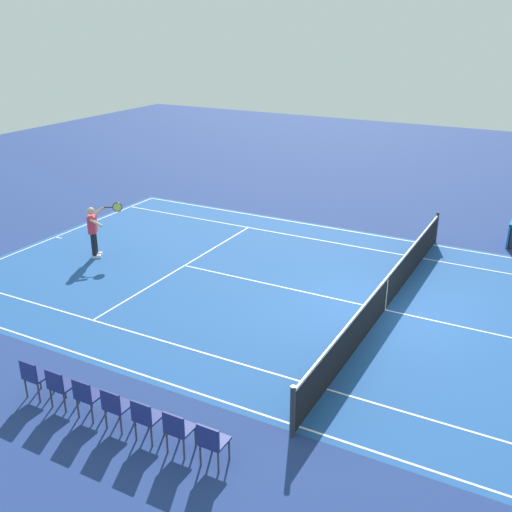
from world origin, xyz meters
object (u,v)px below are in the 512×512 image
at_px(tennis_ball, 347,352).
at_px(spectator_chair_5, 60,385).
at_px(spectator_chair_3, 116,405).
at_px(spectator_chair_2, 146,417).
at_px(spectator_chair_1, 178,428).
at_px(spectator_chair_4, 87,395).
at_px(spectator_chair_6, 34,375).
at_px(tennis_net, 386,293).
at_px(tennis_player_near, 94,229).
at_px(spectator_chair_0, 212,441).

height_order(tennis_ball, spectator_chair_5, spectator_chair_5).
height_order(tennis_ball, spectator_chair_3, spectator_chair_3).
xyz_separation_m(spectator_chair_2, spectator_chair_5, (2.10, 0.00, 0.00)).
xyz_separation_m(spectator_chair_1, spectator_chair_4, (2.10, 0.00, 0.00)).
height_order(spectator_chair_1, spectator_chair_4, same).
bearing_deg(spectator_chair_6, tennis_net, -125.35).
bearing_deg(spectator_chair_4, tennis_player_near, -48.68).
bearing_deg(tennis_net, tennis_player_near, 4.25).
relative_size(tennis_net, spectator_chair_6, 13.30).
bearing_deg(spectator_chair_0, spectator_chair_6, 0.00).
height_order(tennis_net, spectator_chair_5, tennis_net).
distance_m(spectator_chair_0, spectator_chair_4, 2.80).
bearing_deg(spectator_chair_2, spectator_chair_0, 180.00).
height_order(tennis_ball, spectator_chair_2, spectator_chair_2).
height_order(tennis_ball, spectator_chair_0, spectator_chair_0).
bearing_deg(tennis_net, spectator_chair_1, 77.60).
relative_size(spectator_chair_3, spectator_chair_4, 1.00).
bearing_deg(spectator_chair_4, spectator_chair_0, 180.00).
bearing_deg(tennis_ball, spectator_chair_6, 42.72).
height_order(tennis_player_near, spectator_chair_4, tennis_player_near).
bearing_deg(spectator_chair_5, spectator_chair_2, 180.00).
bearing_deg(spectator_chair_2, spectator_chair_5, 0.00).
bearing_deg(tennis_net, spectator_chair_6, 54.65).
xyz_separation_m(tennis_ball, spectator_chair_2, (2.16, 4.58, 0.49)).
height_order(spectator_chair_0, spectator_chair_3, same).
bearing_deg(tennis_net, spectator_chair_5, 58.56).
relative_size(spectator_chair_0, spectator_chair_6, 1.00).
bearing_deg(spectator_chair_4, spectator_chair_3, 180.00).
xyz_separation_m(spectator_chair_0, spectator_chair_4, (2.80, 0.00, 0.00)).
relative_size(tennis_ball, spectator_chair_2, 0.08).
bearing_deg(tennis_ball, tennis_net, -92.62).
distance_m(tennis_player_near, spectator_chair_3, 9.09).
height_order(spectator_chair_0, spectator_chair_2, same).
height_order(spectator_chair_3, spectator_chair_4, same).
height_order(spectator_chair_2, spectator_chair_4, same).
relative_size(spectator_chair_4, spectator_chair_5, 1.00).
xyz_separation_m(spectator_chair_0, spectator_chair_6, (4.21, 0.00, 0.00)).
xyz_separation_m(spectator_chair_3, spectator_chair_6, (2.10, 0.00, 0.00)).
bearing_deg(spectator_chair_6, spectator_chair_5, 180.00).
distance_m(spectator_chair_1, spectator_chair_6, 3.50).
relative_size(tennis_net, spectator_chair_3, 13.30).
relative_size(spectator_chair_2, spectator_chair_3, 1.00).
bearing_deg(spectator_chair_0, tennis_net, -96.95).
bearing_deg(spectator_chair_3, spectator_chair_0, 180.00).
relative_size(tennis_ball, spectator_chair_6, 0.08).
height_order(spectator_chair_4, spectator_chair_5, same).
relative_size(spectator_chair_3, spectator_chair_6, 1.00).
bearing_deg(spectator_chair_4, spectator_chair_2, 180.00).
bearing_deg(spectator_chair_3, spectator_chair_5, 0.00).
xyz_separation_m(tennis_net, spectator_chair_2, (2.28, 7.16, 0.03)).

